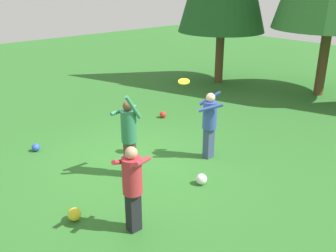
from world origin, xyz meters
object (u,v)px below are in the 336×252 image
object	(u,v)px
ball_red	(163,115)
ball_white	(201,179)
person_thrower	(129,132)
person_catcher	(210,120)
ball_yellow	(74,214)
ball_blue	(36,147)
person_bystander	(132,182)
frisbee	(184,81)

from	to	relation	value
ball_red	ball_white	bearing A→B (deg)	-29.88
person_thrower	person_catcher	bearing A→B (deg)	-11.45
ball_yellow	ball_blue	size ratio (longest dim) A/B	1.19
person_bystander	ball_red	bearing A→B (deg)	14.02
person_thrower	ball_red	xyz separation A→B (m)	(-2.32, 2.99, -0.95)
ball_white	ball_red	size ratio (longest dim) A/B	1.18
person_thrower	ball_white	world-z (taller)	person_thrower
person_thrower	person_bystander	size ratio (longest dim) A/B	1.21
person_thrower	ball_yellow	world-z (taller)	person_thrower
person_catcher	ball_blue	world-z (taller)	person_catcher
person_catcher	person_bystander	xyz separation A→B (m)	(1.07, -3.11, -0.03)
ball_blue	ball_yellow	bearing A→B (deg)	-12.35
frisbee	ball_white	bearing A→B (deg)	-27.17
person_catcher	ball_yellow	size ratio (longest dim) A/B	6.76
ball_red	frisbee	bearing A→B (deg)	-31.19
person_catcher	ball_red	bearing A→B (deg)	-64.99
person_bystander	ball_blue	bearing A→B (deg)	59.26
ball_red	ball_yellow	world-z (taller)	ball_yellow
ball_blue	ball_red	bearing A→B (deg)	85.55
person_catcher	ball_blue	size ratio (longest dim) A/B	8.05
person_thrower	ball_blue	distance (m)	2.99
frisbee	ball_yellow	world-z (taller)	frisbee
person_catcher	frisbee	distance (m)	1.13
frisbee	ball_yellow	bearing A→B (deg)	-80.30
frisbee	ball_blue	distance (m)	4.19
ball_blue	ball_white	bearing A→B (deg)	26.09
person_catcher	ball_blue	xyz separation A→B (m)	(-3.19, -3.03, -0.88)
person_thrower	ball_white	bearing A→B (deg)	-52.26
frisbee	person_thrower	bearing A→B (deg)	-94.46
ball_white	ball_red	distance (m)	4.23
person_bystander	ball_blue	world-z (taller)	person_bystander
ball_yellow	ball_white	bearing A→B (deg)	76.00
ball_yellow	ball_blue	xyz separation A→B (m)	(-3.31, 0.73, -0.02)
person_bystander	frisbee	distance (m)	3.21
ball_white	ball_blue	size ratio (longest dim) A/B	1.17
frisbee	ball_white	world-z (taller)	frisbee
ball_white	ball_blue	xyz separation A→B (m)	(-3.98, -1.95, -0.02)
frisbee	ball_red	distance (m)	3.38
person_bystander	ball_white	world-z (taller)	person_bystander
ball_red	ball_blue	distance (m)	4.07
person_bystander	ball_white	xyz separation A→B (m)	(-0.28, 2.03, -0.83)
person_catcher	ball_red	distance (m)	3.18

